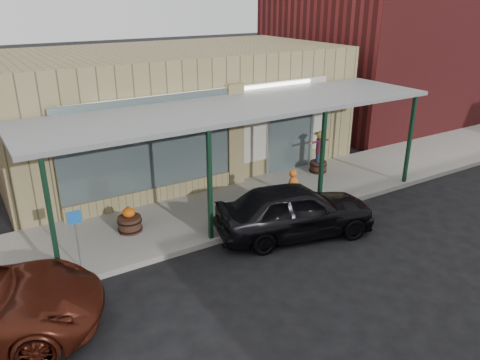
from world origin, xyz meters
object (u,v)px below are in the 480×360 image
barrel_scarecrow (319,158)px  handicap_sign (76,233)px  parked_sedan (295,210)px  barrel_pumpkin (130,222)px

barrel_scarecrow → handicap_sign: 8.90m
parked_sedan → handicap_sign: bearing=93.8°
barrel_scarecrow → barrel_pumpkin: size_ratio=2.08×
parked_sedan → barrel_pumpkin: bearing=73.8°
handicap_sign → parked_sedan: (5.30, -0.99, -0.38)m
barrel_pumpkin → handicap_sign: size_ratio=0.49×
barrel_pumpkin → parked_sedan: size_ratio=0.16×
barrel_scarecrow → parked_sedan: (-3.37, -2.95, 0.05)m
handicap_sign → parked_sedan: size_ratio=0.33×
barrel_pumpkin → handicap_sign: 2.10m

